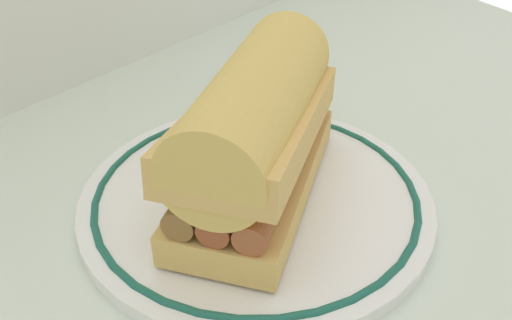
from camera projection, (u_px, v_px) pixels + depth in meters
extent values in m
plane|color=silver|center=(275.00, 232.00, 0.43)|extent=(1.50, 1.50, 0.00)
cylinder|color=white|center=(256.00, 199.00, 0.45)|extent=(0.29, 0.29, 0.01)
torus|color=#195947|center=(256.00, 193.00, 0.45)|extent=(0.26, 0.26, 0.01)
cube|color=tan|center=(256.00, 178.00, 0.44)|extent=(0.22, 0.16, 0.03)
cylinder|color=#98512D|center=(286.00, 157.00, 0.42)|extent=(0.19, 0.10, 0.02)
cylinder|color=brown|center=(256.00, 152.00, 0.43)|extent=(0.19, 0.10, 0.02)
cylinder|color=brown|center=(227.00, 147.00, 0.43)|extent=(0.19, 0.10, 0.02)
cube|color=tan|center=(256.00, 123.00, 0.41)|extent=(0.22, 0.16, 0.05)
cylinder|color=#D4B056|center=(256.00, 105.00, 0.40)|extent=(0.22, 0.15, 0.07)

